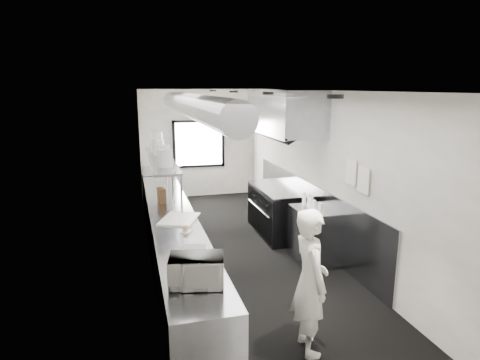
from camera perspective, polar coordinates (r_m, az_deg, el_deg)
floor at (r=7.46m, az=-0.41°, el=-9.81°), size 3.00×8.00×0.01m
ceiling at (r=6.88m, az=-0.44°, el=12.24°), size 3.00×8.00×0.01m
wall_back at (r=10.90m, az=-5.71°, el=5.00°), size 3.00×0.02×2.80m
wall_front at (r=3.49m, az=16.65°, el=-12.56°), size 3.00×0.02×2.80m
wall_left at (r=6.83m, az=-12.70°, el=0.08°), size 0.02×8.00×2.80m
wall_right at (r=7.55m, az=10.68°, el=1.37°), size 0.02×8.00×2.80m
wall_cladding at (r=8.01m, az=9.38°, el=-4.20°), size 0.03×5.50×1.10m
hvac_duct at (r=7.15m, az=-6.79°, el=10.17°), size 0.40×6.40×0.40m
service_window at (r=10.87m, az=-5.68°, el=4.97°), size 1.36×0.05×1.25m
exhaust_hood at (r=7.90m, az=6.09°, el=9.27°), size 0.81×2.20×0.88m
prep_counter at (r=6.65m, az=-9.06°, el=-8.69°), size 0.70×6.00×0.90m
pass_shelf at (r=7.80m, az=-10.80°, el=2.74°), size 0.45×3.00×0.68m
range at (r=8.22m, az=5.40°, el=-4.21°), size 0.88×1.60×0.94m
bottle_station at (r=7.05m, az=10.22°, el=-7.47°), size 0.65×0.80×0.90m
far_work_table at (r=10.17m, az=-11.26°, el=-1.20°), size 0.70×1.20×0.90m
notice_sheet_a at (r=6.45m, az=15.07°, el=1.04°), size 0.02×0.28×0.38m
notice_sheet_b at (r=6.17m, az=16.64°, el=-0.06°), size 0.02×0.28×0.38m
line_cook at (r=4.64m, az=9.63°, el=-13.59°), size 0.43×0.62×1.63m
microwave at (r=4.29m, az=-6.04°, el=-12.30°), size 0.57×0.48×0.30m
deli_tub_a at (r=4.70m, az=-8.48°, el=-11.33°), size 0.17×0.17×0.11m
deli_tub_b at (r=4.65m, az=-9.13°, el=-11.75°), size 0.15×0.15×0.09m
newspaper at (r=5.19m, az=-6.33°, el=-9.48°), size 0.36×0.41×0.01m
small_plate at (r=5.80m, az=-7.47°, el=-7.05°), size 0.18×0.18×0.01m
pastry at (r=5.79m, az=-7.49°, el=-6.58°), size 0.09×0.09×0.09m
cutting_board at (r=6.34m, az=-8.37°, el=-5.30°), size 0.71×0.80×0.02m
knife_block at (r=7.28m, az=-10.77°, el=-2.08°), size 0.14×0.24×0.25m
plate_stack_a at (r=6.93m, az=-10.27°, el=3.02°), size 0.27×0.27×0.29m
plate_stack_b at (r=7.39m, az=-10.51°, el=3.61°), size 0.26×0.26×0.29m
plate_stack_c at (r=8.11m, az=-11.22°, el=4.43°), size 0.28×0.28×0.30m
plate_stack_d at (r=8.56m, az=-11.52°, el=5.15°), size 0.33×0.33×0.39m
squeeze_bottle_a at (r=6.57m, az=11.09°, el=-3.96°), size 0.08×0.08×0.20m
squeeze_bottle_b at (r=6.74m, az=10.14°, el=-3.54°), size 0.07×0.07×0.19m
squeeze_bottle_c at (r=6.86m, az=9.76°, el=-3.19°), size 0.07×0.07×0.20m
squeeze_bottle_d at (r=7.02m, az=9.53°, el=-2.82°), size 0.08×0.08×0.20m
squeeze_bottle_e at (r=7.11m, az=8.83°, el=-2.58°), size 0.07×0.07×0.20m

